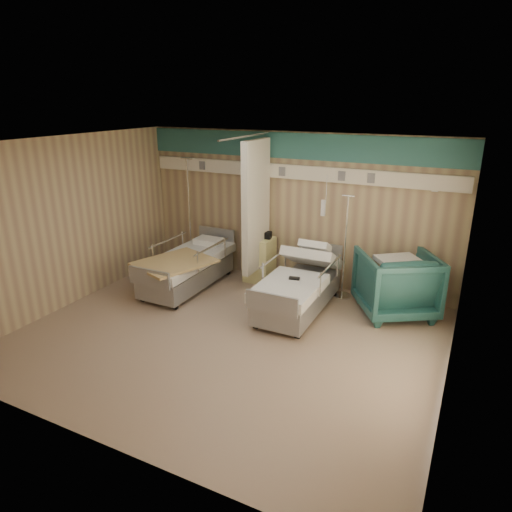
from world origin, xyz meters
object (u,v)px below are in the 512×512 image
at_px(bedside_cabinet, 260,259).
at_px(iv_stand_left, 191,245).
at_px(bed_left, 187,271).
at_px(iv_stand_right, 343,277).
at_px(visitor_armchair, 396,283).
at_px(bed_right, 298,293).

height_order(bedside_cabinet, iv_stand_left, iv_stand_left).
distance_m(bed_left, bedside_cabinet, 1.39).
bearing_deg(iv_stand_right, bedside_cabinet, 178.94).
bearing_deg(iv_stand_left, visitor_armchair, -5.14).
xyz_separation_m(bed_right, iv_stand_right, (0.50, 0.87, 0.06)).
relative_size(bed_left, iv_stand_left, 0.96).
relative_size(bed_right, bed_left, 1.00).
bearing_deg(iv_stand_left, bed_left, -59.57).
distance_m(bed_left, visitor_armchair, 3.70).
xyz_separation_m(bed_left, visitor_armchair, (3.65, 0.60, 0.21)).
bearing_deg(bed_right, bed_left, 180.00).
height_order(bed_right, iv_stand_left, iv_stand_left).
distance_m(visitor_armchair, iv_stand_right, 1.00).
distance_m(bed_right, iv_stand_right, 1.00).
height_order(bedside_cabinet, iv_stand_right, iv_stand_right).
relative_size(iv_stand_right, iv_stand_left, 0.81).
bearing_deg(visitor_armchair, iv_stand_left, -36.97).
bearing_deg(bedside_cabinet, iv_stand_left, 177.18).
xyz_separation_m(bed_right, iv_stand_left, (-2.78, 0.98, 0.15)).
bearing_deg(bedside_cabinet, bed_left, -139.40).
xyz_separation_m(bed_right, visitor_armchair, (1.45, 0.60, 0.21)).
xyz_separation_m(bedside_cabinet, iv_stand_right, (1.65, -0.03, -0.05)).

